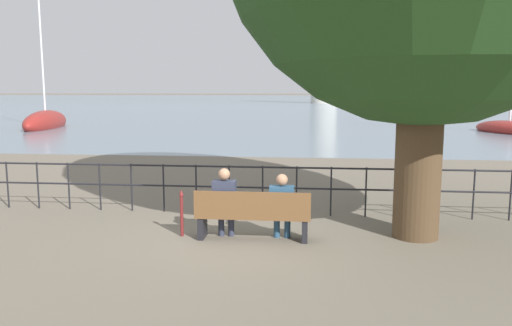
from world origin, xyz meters
TOP-DOWN VIEW (x-y plane):
  - ground_plane at (0.00, 0.00)m, footprint 1000.00×1000.00m
  - harbor_water at (0.00, 161.11)m, footprint 600.00×300.00m
  - park_bench at (0.00, -0.07)m, footprint 2.04×0.45m
  - seated_person_left at (-0.51, 0.01)m, footprint 0.41×0.35m
  - seated_person_right at (0.51, 0.02)m, footprint 0.43×0.35m
  - promenade_railing at (-0.00, 1.84)m, footprint 13.06×0.04m
  - closed_umbrella at (-1.31, 0.05)m, footprint 0.09×0.09m
  - sailboat_0 at (13.54, 24.33)m, footprint 3.91×6.06m
  - sailboat_1 at (-17.80, 25.40)m, footprint 3.28×7.98m
  - harbor_lighthouse at (4.15, 102.80)m, footprint 5.70×5.70m

SIDE VIEW (x-z plane):
  - ground_plane at x=0.00m, z-range 0.00..0.00m
  - harbor_water at x=0.00m, z-range 0.00..0.01m
  - sailboat_0 at x=13.54m, z-range -4.35..4.90m
  - sailboat_1 at x=-17.80m, z-range -6.25..7.08m
  - park_bench at x=0.00m, z-range -0.01..0.89m
  - closed_umbrella at x=-1.31m, z-range 0.05..0.91m
  - seated_person_right at x=0.51m, z-range 0.06..1.25m
  - promenade_railing at x=0.00m, z-range 0.17..1.22m
  - seated_person_left at x=-0.51m, z-range 0.06..1.33m
  - harbor_lighthouse at x=4.15m, z-range -0.75..20.70m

